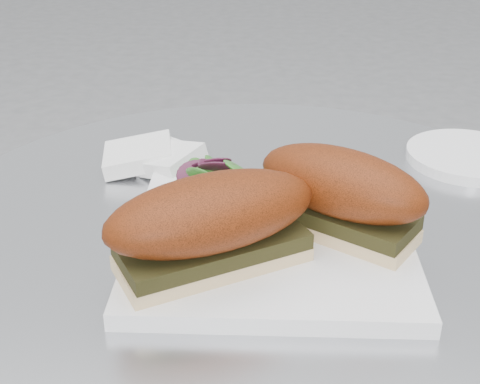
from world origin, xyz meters
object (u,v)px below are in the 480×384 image
at_px(plate, 271,240).
at_px(sandwich_left, 212,222).
at_px(saucer, 468,156).
at_px(sandwich_right, 341,191).

relative_size(plate, sandwich_left, 1.27).
bearing_deg(saucer, sandwich_right, -131.15).
distance_m(sandwich_left, saucer, 0.39).
xyz_separation_m(plate, saucer, (0.23, 0.20, -0.00)).
distance_m(plate, saucer, 0.31).
bearing_deg(plate, sandwich_right, 2.49).
bearing_deg(plate, saucer, 40.54).
bearing_deg(saucer, plate, -139.46).
height_order(plate, sandwich_left, sandwich_left).
bearing_deg(sandwich_right, plate, -143.50).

